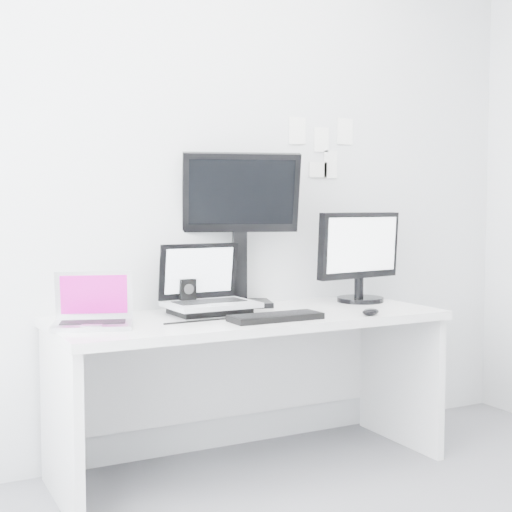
{
  "coord_description": "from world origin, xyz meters",
  "views": [
    {
      "loc": [
        -1.49,
        -1.7,
        1.23
      ],
      "look_at": [
        0.02,
        1.23,
        1.0
      ],
      "focal_mm": 50.91,
      "sensor_mm": 36.0,
      "label": 1
    }
  ],
  "objects": [
    {
      "name": "back_wall",
      "position": [
        0.0,
        1.6,
        1.35
      ],
      "size": [
        3.6,
        0.0,
        3.6
      ],
      "primitive_type": "plane",
      "rotation": [
        1.57,
        0.0,
        0.0
      ],
      "color": "silver",
      "rests_on": "ground"
    },
    {
      "name": "desk",
      "position": [
        0.0,
        1.25,
        0.36
      ],
      "size": [
        1.8,
        0.7,
        0.73
      ],
      "primitive_type": "cube",
      "color": "silver",
      "rests_on": "ground"
    },
    {
      "name": "macbook",
      "position": [
        -0.74,
        1.22,
        0.85
      ],
      "size": [
        0.38,
        0.33,
        0.24
      ],
      "primitive_type": "cube",
      "rotation": [
        0.0,
        0.0,
        -0.33
      ],
      "color": "#ADADB2",
      "rests_on": "desk"
    },
    {
      "name": "speaker",
      "position": [
        -0.22,
        1.49,
        0.81
      ],
      "size": [
        0.09,
        0.09,
        0.15
      ],
      "primitive_type": "cube",
      "rotation": [
        0.0,
        0.0,
        0.26
      ],
      "color": "black",
      "rests_on": "desk"
    },
    {
      "name": "dell_laptop",
      "position": [
        -0.16,
        1.34,
        0.9
      ],
      "size": [
        0.41,
        0.33,
        0.33
      ],
      "primitive_type": "cube",
      "rotation": [
        0.0,
        0.0,
        0.04
      ],
      "color": "#B8BAC0",
      "rests_on": "desk"
    },
    {
      "name": "rear_monitor",
      "position": [
        0.08,
        1.51,
        1.12
      ],
      "size": [
        0.61,
        0.37,
        0.78
      ],
      "primitive_type": "cube",
      "rotation": [
        0.0,
        0.0,
        -0.32
      ],
      "color": "black",
      "rests_on": "desk"
    },
    {
      "name": "samsung_monitor",
      "position": [
        0.71,
        1.38,
        0.97
      ],
      "size": [
        0.56,
        0.32,
        0.48
      ],
      "primitive_type": "cube",
      "rotation": [
        0.0,
        0.0,
        0.16
      ],
      "color": "black",
      "rests_on": "desk"
    },
    {
      "name": "keyboard",
      "position": [
        0.02,
        1.05,
        0.74
      ],
      "size": [
        0.42,
        0.15,
        0.03
      ],
      "primitive_type": "cube",
      "rotation": [
        0.0,
        0.0,
        0.01
      ],
      "color": "black",
      "rests_on": "desk"
    },
    {
      "name": "mouse",
      "position": [
        0.48,
        0.97,
        0.75
      ],
      "size": [
        0.11,
        0.09,
        0.03
      ],
      "primitive_type": "ellipsoid",
      "rotation": [
        0.0,
        0.0,
        0.29
      ],
      "color": "black",
      "rests_on": "desk"
    },
    {
      "name": "wall_note_0",
      "position": [
        0.45,
        1.59,
        1.62
      ],
      "size": [
        0.1,
        0.0,
        0.14
      ],
      "primitive_type": "cube",
      "color": "white",
      "rests_on": "back_wall"
    },
    {
      "name": "wall_note_1",
      "position": [
        0.6,
        1.59,
        1.58
      ],
      "size": [
        0.09,
        0.0,
        0.13
      ],
      "primitive_type": "cube",
      "color": "white",
      "rests_on": "back_wall"
    },
    {
      "name": "wall_note_2",
      "position": [
        0.75,
        1.59,
        1.63
      ],
      "size": [
        0.1,
        0.0,
        0.14
      ],
      "primitive_type": "cube",
      "color": "white",
      "rests_on": "back_wall"
    },
    {
      "name": "wall_note_3",
      "position": [
        0.58,
        1.59,
        1.42
      ],
      "size": [
        0.11,
        0.0,
        0.08
      ],
      "primitive_type": "cube",
      "color": "white",
      "rests_on": "back_wall"
    },
    {
      "name": "wall_note_4",
      "position": [
        0.66,
        1.59,
        1.45
      ],
      "size": [
        0.08,
        0.0,
        0.15
      ],
      "primitive_type": "cube",
      "color": "white",
      "rests_on": "back_wall"
    }
  ]
}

